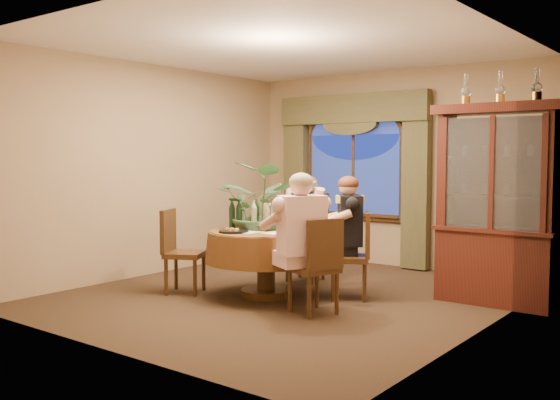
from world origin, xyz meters
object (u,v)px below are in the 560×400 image
Objects in this scene: oil_lamp_left at (466,90)px; person_scarf at (350,236)px; oil_lamp_center at (500,87)px; wine_bottle_3 at (254,215)px; wine_bottle_0 at (257,213)px; wine_bottle_1 at (242,213)px; wine_bottle_4 at (239,214)px; china_cabinet at (497,205)px; person_pink at (302,244)px; olive_bowl at (264,229)px; dining_table at (266,263)px; oil_lamp_right at (537,85)px; chair_right at (313,266)px; stoneware_vase at (267,216)px; chair_front_left at (185,252)px; chair_back at (306,243)px; wine_bottle_2 at (232,214)px; person_back at (309,230)px; centerpiece_plant at (266,173)px; chair_back_right at (349,256)px.

oil_lamp_left is 0.25× the size of person_scarf.
wine_bottle_3 is (-2.38, -1.19, -1.39)m from oil_lamp_center.
person_scarf is at bearing 18.47° from wine_bottle_0.
wine_bottle_0 is (-2.50, -0.99, -1.39)m from oil_lamp_center.
wine_bottle_4 is (0.06, -0.12, 0.00)m from wine_bottle_1.
china_cabinet is 1.56× the size of person_scarf.
person_pink is (-1.00, -1.65, -1.59)m from oil_lamp_left.
wine_bottle_0 reaches higher than olive_bowl.
oil_lamp_center is 0.25× the size of person_scarf.
wine_bottle_1 reaches higher than dining_table.
wine_bottle_1 is 1.00× the size of wine_bottle_4.
wine_bottle_0 is (-0.36, 0.30, 0.14)m from olive_bowl.
oil_lamp_right reaches higher than wine_bottle_0.
dining_table is at bearing 90.00° from chair_right.
wine_bottle_1 is at bearing 169.49° from dining_table.
oil_lamp_center is at bearing 25.38° from stoneware_vase.
stoneware_vase is (0.76, 0.57, 0.41)m from chair_front_left.
oil_lamp_right is at bearing 23.20° from wine_bottle_4.
wine_bottle_0 reaches higher than chair_back.
wine_bottle_2 reaches higher than chair_back.
china_cabinet is 6.46× the size of wine_bottle_2.
dining_table is at bearing -10.51° from wine_bottle_1.
oil_lamp_right is (0.37, 0.00, 1.24)m from china_cabinet.
chair_front_left is 0.71× the size of person_back.
wine_bottle_0 is (-1.07, -0.36, 0.23)m from person_scarf.
chair_front_left is 0.85× the size of centerpiece_plant.
person_back is (-1.83, -0.33, -1.63)m from oil_lamp_left.
stoneware_vase is at bearing 28.19° from wine_bottle_2.
wine_bottle_4 is at bearing -99.89° from wine_bottle_0.
wine_bottle_1 reaches higher than chair_front_left.
centerpiece_plant is (0.73, 0.58, 0.91)m from chair_front_left.
chair_right reaches higher than olive_bowl.
wine_bottle_0 is at bearing 85.78° from chair_right.
oil_lamp_right is 1.17× the size of stoneware_vase.
china_cabinet is 3.50m from chair_front_left.
centerpiece_plant is (-0.92, -0.33, 0.91)m from chair_back_right.
olive_bowl is at bearing 94.51° from chair_right.
wine_bottle_2 is (-1.26, -0.54, 0.44)m from chair_back_right.
wine_bottle_0 is (-0.32, 0.22, 0.54)m from dining_table.
centerpiece_plant is at bearing -150.96° from oil_lamp_left.
person_scarf is 4.14× the size of wine_bottle_3.
china_cabinet is at bearing 28.87° from dining_table.
person_back reaches higher than wine_bottle_1.
oil_lamp_left is 2.95m from wine_bottle_2.
china_cabinet reaches higher than dining_table.
wine_bottle_4 is (-0.21, -1.03, 0.44)m from chair_back.
wine_bottle_4 is (-1.22, 0.27, 0.44)m from chair_right.
stoneware_vase is at bearing -154.62° from oil_lamp_center.
oil_lamp_right is (2.56, 1.21, 1.93)m from dining_table.
chair_right is 2.91× the size of wine_bottle_1.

